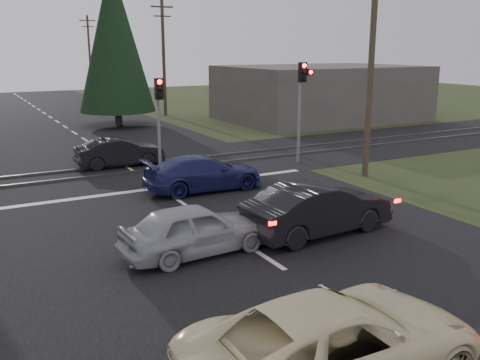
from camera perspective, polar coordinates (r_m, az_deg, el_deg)
ground at (r=14.08m, az=3.06°, el=-8.45°), size 120.00×120.00×0.00m
road at (r=22.79m, az=-10.15°, el=0.16°), size 14.00×100.00×0.01m
rail_corridor at (r=24.65m, az=-11.63°, el=1.14°), size 120.00×8.00×0.01m
stop_line at (r=21.14m, az=-8.60°, el=-0.84°), size 13.00×0.35×0.00m
rail_near at (r=23.90m, az=-11.07°, el=0.87°), size 120.00×0.12×0.10m
rail_far at (r=25.39m, az=-12.16°, el=1.59°), size 120.00×0.12×0.10m
traffic_signal_right at (r=25.16m, az=6.64°, el=9.22°), size 0.68×0.48×4.70m
traffic_signal_center at (r=23.26m, az=-8.63°, el=7.52°), size 0.32×0.48×4.10m
utility_pole_near at (r=22.96m, az=13.82°, el=12.00°), size 1.80×0.26×9.00m
utility_pole_mid at (r=43.84m, az=-8.15°, el=13.03°), size 1.80×0.26×9.00m
utility_pole_far at (r=67.83m, az=-15.76°, el=12.95°), size 1.80×0.26×9.00m
conifer_tree at (r=38.49m, az=-13.27°, el=14.57°), size 5.20×5.20×11.00m
building_right at (r=41.49m, az=8.57°, el=9.19°), size 14.00×10.00×4.00m
cream_coupe at (r=9.20m, az=10.18°, el=-16.56°), size 5.23×2.42×1.45m
dark_hatchback at (r=15.82m, az=8.32°, el=-3.06°), size 4.79×2.03×1.54m
silver_car at (r=14.23m, az=-4.81°, el=-5.27°), size 4.13×1.89×1.37m
blue_sedan at (r=20.53m, az=-3.93°, el=0.74°), size 4.67×2.00×1.34m
dark_car_far at (r=25.29m, az=-12.72°, el=2.92°), size 4.01×1.44×1.32m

